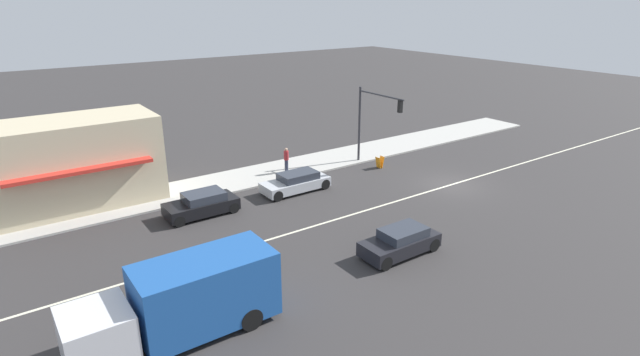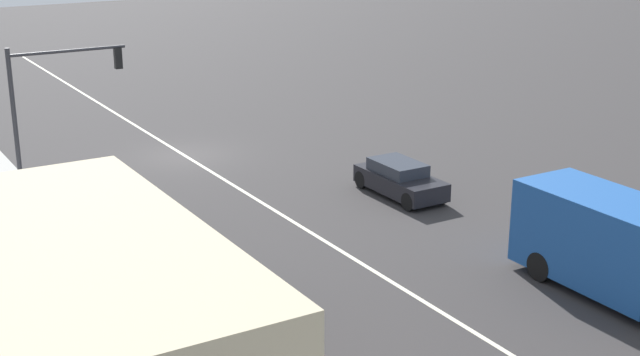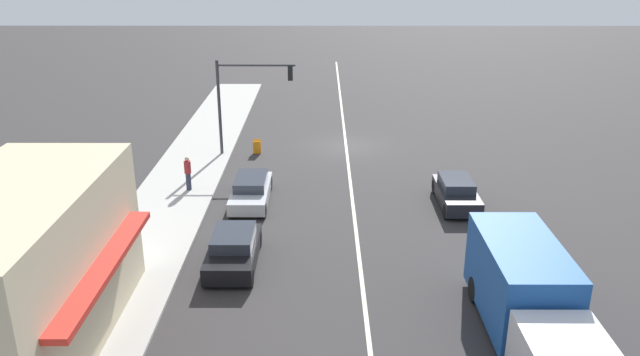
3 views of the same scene
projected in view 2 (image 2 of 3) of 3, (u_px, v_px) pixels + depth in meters
name	position (u px, v px, depth m)	size (l,w,h in m)	color
ground_plane	(432.00, 306.00, 25.20)	(160.00, 160.00, 0.00)	#333030
lane_marking_center	(184.00, 155.00, 39.91)	(0.16, 60.00, 0.01)	beige
traffic_signal_main	(50.00, 92.00, 34.21)	(4.59, 0.34, 5.60)	#333338
pedestrian	(39.00, 218.00, 29.10)	(0.34, 0.34, 1.76)	#282D42
warning_aframe_sign	(73.00, 174.00, 35.82)	(0.45, 0.53, 0.84)	orange
delivery_truck	(625.00, 251.00, 25.26)	(2.44, 7.50, 2.87)	silver
sedan_dark	(400.00, 179.00, 34.39)	(1.73, 4.05, 1.33)	black
sedan_silver	(151.00, 224.00, 29.79)	(1.77, 4.46, 1.25)	#B7BABF
suv_black	(234.00, 293.00, 24.54)	(1.88, 4.09, 1.33)	black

